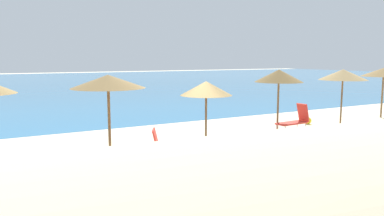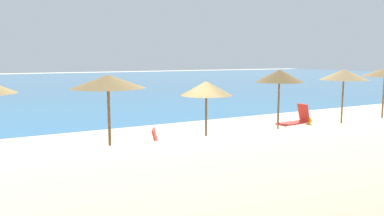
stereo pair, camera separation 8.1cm
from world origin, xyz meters
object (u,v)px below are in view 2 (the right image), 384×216
beach_umbrella_5 (279,76)px  beach_ball (309,121)px  beach_umbrella_3 (108,82)px  beach_umbrella_4 (206,88)px  beach_umbrella_6 (344,75)px  lounge_chair_0 (143,146)px  lounge_chair_2 (296,120)px

beach_umbrella_5 → beach_ball: bearing=8.9°
beach_umbrella_3 → beach_ball: beach_umbrella_3 is taller
beach_umbrella_4 → beach_umbrella_5: (4.16, 0.40, 0.38)m
beach_umbrella_4 → beach_umbrella_5: bearing=5.5°
beach_umbrella_6 → lounge_chair_0: size_ratio=1.86×
lounge_chair_2 → beach_umbrella_6: bearing=-92.1°
beach_umbrella_5 → lounge_chair_2: 2.19m
beach_umbrella_5 → lounge_chair_2: size_ratio=1.64×
beach_umbrella_5 → lounge_chair_0: 7.78m
beach_umbrella_5 → lounge_chair_2: (0.66, -0.47, -2.03)m
beach_umbrella_5 → lounge_chair_2: bearing=-35.2°
beach_umbrella_4 → lounge_chair_2: 5.10m
beach_umbrella_5 → beach_ball: 3.37m
lounge_chair_0 → lounge_chair_2: (7.98, 1.12, 0.08)m
beach_umbrella_3 → beach_umbrella_4: size_ratio=1.14×
beach_umbrella_6 → beach_ball: 2.88m
beach_umbrella_5 → lounge_chair_0: bearing=-167.7°
beach_umbrella_5 → beach_umbrella_6: beach_umbrella_5 is taller
beach_umbrella_3 → beach_umbrella_4: 3.94m
beach_umbrella_3 → beach_umbrella_5: bearing=1.9°
lounge_chair_2 → beach_ball: bearing=-67.7°
beach_umbrella_3 → beach_umbrella_4: bearing=-2.1°
lounge_chair_0 → lounge_chair_2: 8.06m
beach_umbrella_5 → lounge_chair_0: beach_umbrella_5 is taller
beach_umbrella_4 → beach_ball: beach_umbrella_4 is taller
beach_umbrella_4 → beach_ball: size_ratio=6.94×
beach_umbrella_4 → beach_umbrella_6: 8.07m
beach_umbrella_4 → beach_umbrella_6: (8.06, 0.03, 0.37)m
beach_umbrella_4 → lounge_chair_2: size_ratio=1.41×
beach_umbrella_3 → lounge_chair_2: size_ratio=1.60×
beach_umbrella_6 → lounge_chair_0: 11.48m
beach_umbrella_3 → beach_umbrella_4: (3.92, -0.14, -0.38)m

